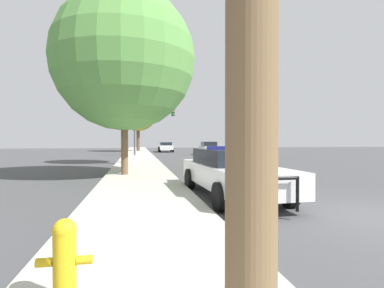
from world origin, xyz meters
TOP-DOWN VIEW (x-y plane):
  - sidewalk_left at (-5.10, 0.00)m, footprint 3.00×110.00m
  - police_car at (-2.49, 2.96)m, footprint 2.22×5.47m
  - fire_hydrant at (-5.92, -2.52)m, footprint 0.51×0.22m
  - traffic_light at (-3.79, 24.88)m, footprint 4.08×0.35m
  - car_background_distant at (-1.36, 34.89)m, footprint 2.03×4.22m
  - car_background_oncoming at (2.51, 26.10)m, footprint 2.14×4.69m
  - tree_sidewalk_near at (-5.77, 8.14)m, footprint 6.29×6.29m
  - tree_sidewalk_mid at (-6.02, 15.41)m, footprint 4.00×4.00m
  - tree_sidewalk_far at (-5.03, 36.42)m, footprint 5.33×5.33m

SIDE VIEW (x-z plane):
  - sidewalk_left at x=-5.10m, z-range 0.00..0.13m
  - fire_hydrant at x=-5.92m, z-range 0.16..0.96m
  - car_background_distant at x=-1.36m, z-range 0.06..1.37m
  - police_car at x=-2.49m, z-range 0.01..1.50m
  - car_background_oncoming at x=2.51m, z-range 0.04..1.50m
  - traffic_light at x=-3.79m, z-range 1.20..6.22m
  - tree_sidewalk_mid at x=-6.02m, z-range 1.51..8.32m
  - tree_sidewalk_near at x=-5.77m, z-range 1.11..9.36m
  - tree_sidewalk_far at x=-5.03m, z-range 1.48..9.53m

